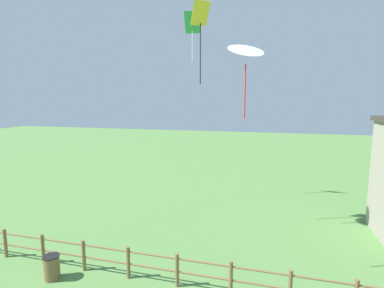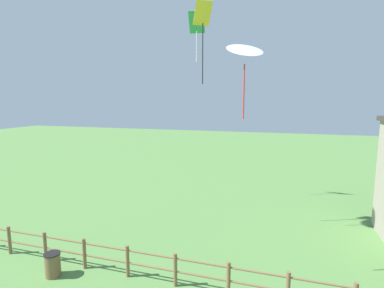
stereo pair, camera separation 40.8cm
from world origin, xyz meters
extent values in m
cylinder|color=brown|center=(-7.69, 5.60, 0.62)|extent=(0.14, 0.14, 1.24)
cylinder|color=brown|center=(-5.77, 5.60, 0.62)|extent=(0.14, 0.14, 1.24)
cylinder|color=brown|center=(-3.85, 5.60, 0.62)|extent=(0.14, 0.14, 1.24)
cylinder|color=brown|center=(-1.92, 5.60, 0.62)|extent=(0.14, 0.14, 1.24)
cylinder|color=brown|center=(0.00, 5.60, 0.62)|extent=(0.14, 0.14, 1.24)
cylinder|color=brown|center=(1.92, 5.60, 0.62)|extent=(0.14, 0.14, 1.24)
cylinder|color=brown|center=(3.85, 5.60, 0.62)|extent=(0.14, 0.14, 1.24)
cylinder|color=brown|center=(0.00, 5.60, 1.06)|extent=(19.24, 0.07, 0.07)
cylinder|color=brown|center=(0.00, 5.60, 0.56)|extent=(19.24, 0.07, 0.07)
cylinder|color=brown|center=(-4.66, 4.79, 0.44)|extent=(0.56, 0.56, 0.88)
cylinder|color=black|center=(-4.66, 4.79, 0.90)|extent=(0.61, 0.61, 0.04)
cone|color=white|center=(2.14, 6.70, 8.35)|extent=(1.66, 1.63, 0.64)
cylinder|color=red|center=(2.14, 6.70, 6.93)|extent=(0.05, 0.05, 1.84)
cube|color=yellow|center=(-0.47, 10.86, 10.78)|extent=(1.00, 0.95, 1.01)
cylinder|color=black|center=(-0.47, 10.86, 8.88)|extent=(0.05, 0.05, 2.89)
cube|color=green|center=(-2.06, 15.14, 11.49)|extent=(1.05, 0.77, 1.20)
cylinder|color=white|center=(-2.06, 15.14, 10.01)|extent=(0.05, 0.05, 1.87)
camera|label=1|loc=(3.16, -3.82, 6.63)|focal=28.00mm
camera|label=2|loc=(3.55, -3.71, 6.63)|focal=28.00mm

